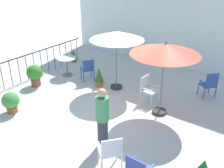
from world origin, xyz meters
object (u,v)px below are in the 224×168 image
Objects in this scene: patio_umbrella_0 at (117,36)px; patio_chair_4 at (111,150)px; potted_plant_7 at (35,74)px; patio_umbrella_1 at (165,50)px; patio_chair_1 at (210,84)px; cafe_table_0 at (67,63)px; patio_chair_2 at (148,88)px; potted_plant_3 at (74,55)px; potted_plant_5 at (11,101)px; potted_plant_6 at (99,77)px; patio_chair_0 at (88,68)px; standing_person at (102,118)px.

patio_chair_4 is (2.21, -3.39, -1.41)m from patio_umbrella_0.
patio_umbrella_1 is at bearing 11.75° from potted_plant_7.
patio_chair_4 is at bearing -86.76° from patio_umbrella_1.
patio_chair_1 is 4.67m from patio_chair_4.
cafe_table_0 is 0.84× the size of patio_chair_1.
patio_chair_4 is at bearing -75.77° from patio_chair_2.
patio_chair_4 reaches higher than potted_plant_3.
patio_chair_1 is 1.39× the size of potted_plant_5.
potted_plant_5 is 0.90× the size of potted_plant_6.
patio_chair_1 is 1.06× the size of patio_chair_2.
potted_plant_5 is at bearing -135.17° from patio_chair_2.
cafe_table_0 is 3.10m from potted_plant_5.
cafe_table_0 is 1.03m from patio_chair_0.
patio_umbrella_1 is at bearing -8.47° from potted_plant_6.
potted_plant_7 reaches higher than potted_plant_3.
cafe_table_0 is 0.48× the size of standing_person.
cafe_table_0 is at bearing -56.02° from potted_plant_3.
potted_plant_5 is at bearing -97.30° from patio_chair_0.
potted_plant_5 is (0.63, -3.03, -0.15)m from cafe_table_0.
patio_chair_2 is 0.98× the size of patio_chair_4.
potted_plant_7 is at bearing -152.97° from patio_chair_1.
potted_plant_7 reaches higher than potted_plant_5.
cafe_table_0 is at bearing -164.77° from patio_chair_1.
potted_plant_5 is (-4.60, -4.46, -0.15)m from patio_chair_1.
cafe_table_0 is 0.86× the size of patio_chair_0.
potted_plant_6 is at bearing 34.86° from potted_plant_7.
patio_chair_0 reaches higher than potted_plant_5.
patio_umbrella_1 is at bearing -17.21° from patio_umbrella_0.
patio_chair_4 reaches higher than potted_plant_5.
patio_chair_4 is (0.16, -2.76, -1.49)m from patio_umbrella_1.
patio_chair_4 is 1.20× the size of potted_plant_6.
standing_person is (-1.35, -4.09, 0.30)m from patio_chair_1.
patio_chair_2 is at bearing 0.09° from cafe_table_0.
standing_person is (-0.46, -2.24, -1.19)m from patio_umbrella_1.
potted_plant_6 is at bearing 171.53° from patio_umbrella_1.
potted_plant_6 is at bearing -179.03° from patio_chair_2.
patio_umbrella_0 reaches higher than patio_chair_2.
patio_chair_1 is at bearing 1.24° from potted_plant_3.
cafe_table_0 is at bearing 144.69° from patio_chair_4.
potted_plant_6 is (0.64, -0.12, -0.15)m from patio_chair_0.
cafe_table_0 is 5.43m from patio_chair_1.
patio_chair_1 is 6.11m from potted_plant_3.
patio_umbrella_1 is 4.96m from potted_plant_7.
patio_umbrella_0 reaches higher than potted_plant_5.
patio_chair_1 reaches higher than potted_plant_7.
potted_plant_3 is (-6.11, -0.13, -0.20)m from patio_chair_1.
patio_umbrella_1 is 2.43× the size of patio_chair_1.
standing_person reaches higher than patio_chair_2.
patio_umbrella_0 is 1.69m from potted_plant_6.
patio_chair_1 is at bearing 22.42° from patio_umbrella_0.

